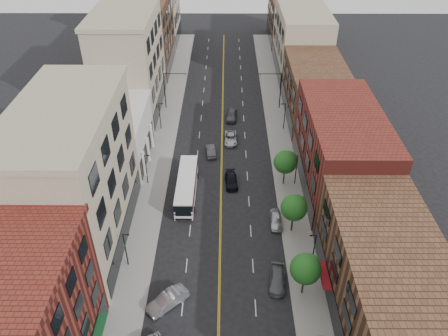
{
  "coord_description": "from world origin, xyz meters",
  "views": [
    {
      "loc": [
        0.73,
        -27.64,
        40.29
      ],
      "look_at": [
        0.44,
        21.16,
        5.0
      ],
      "focal_mm": 35.0,
      "sensor_mm": 36.0,
      "label": 1
    }
  ],
  "objects_px": {
    "car_lane_c": "(231,115)",
    "car_parked_mid": "(277,280)",
    "car_lane_behind": "(211,151)",
    "car_angle_b": "(168,300)",
    "car_lane_b": "(231,138)",
    "car_lane_a": "(231,181)",
    "city_bus": "(187,185)",
    "car_parked_far": "(276,220)"
  },
  "relations": [
    {
      "from": "car_lane_behind",
      "to": "car_lane_b",
      "type": "relative_size",
      "value": 0.85
    },
    {
      "from": "car_lane_b",
      "to": "car_parked_far",
      "type": "bearing_deg",
      "value": -73.5
    },
    {
      "from": "car_lane_a",
      "to": "car_lane_b",
      "type": "xyz_separation_m",
      "value": [
        0.0,
        11.89,
        -0.0
      ]
    },
    {
      "from": "car_parked_mid",
      "to": "car_lane_a",
      "type": "relative_size",
      "value": 1.0
    },
    {
      "from": "car_lane_c",
      "to": "car_parked_mid",
      "type": "bearing_deg",
      "value": -78.55
    },
    {
      "from": "city_bus",
      "to": "car_parked_far",
      "type": "distance_m",
      "value": 13.76
    },
    {
      "from": "car_parked_mid",
      "to": "car_lane_c",
      "type": "bearing_deg",
      "value": 103.2
    },
    {
      "from": "car_lane_behind",
      "to": "car_lane_c",
      "type": "distance_m",
      "value": 12.38
    },
    {
      "from": "car_lane_b",
      "to": "car_lane_c",
      "type": "xyz_separation_m",
      "value": [
        0.2,
        7.98,
        0.16
      ]
    },
    {
      "from": "car_parked_mid",
      "to": "car_lane_b",
      "type": "height_order",
      "value": "car_lane_b"
    },
    {
      "from": "car_lane_c",
      "to": "car_parked_far",
      "type": "bearing_deg",
      "value": -74.55
    },
    {
      "from": "car_angle_b",
      "to": "car_lane_behind",
      "type": "xyz_separation_m",
      "value": [
        3.8,
        29.66,
        -0.15
      ]
    },
    {
      "from": "car_parked_far",
      "to": "car_lane_b",
      "type": "distance_m",
      "value": 21.34
    },
    {
      "from": "car_angle_b",
      "to": "car_lane_a",
      "type": "height_order",
      "value": "car_angle_b"
    },
    {
      "from": "car_lane_behind",
      "to": "car_lane_a",
      "type": "distance_m",
      "value": 8.65
    },
    {
      "from": "city_bus",
      "to": "car_lane_behind",
      "type": "relative_size",
      "value": 2.96
    },
    {
      "from": "car_lane_a",
      "to": "car_lane_c",
      "type": "xyz_separation_m",
      "value": [
        0.2,
        19.87,
        0.16
      ]
    },
    {
      "from": "car_lane_a",
      "to": "car_lane_c",
      "type": "height_order",
      "value": "car_lane_c"
    },
    {
      "from": "car_parked_mid",
      "to": "car_lane_a",
      "type": "bearing_deg",
      "value": 111.3
    },
    {
      "from": "city_bus",
      "to": "car_parked_far",
      "type": "xyz_separation_m",
      "value": [
        12.32,
        -6.04,
        -1.05
      ]
    },
    {
      "from": "car_angle_b",
      "to": "car_lane_b",
      "type": "relative_size",
      "value": 1.05
    },
    {
      "from": "car_lane_behind",
      "to": "car_lane_c",
      "type": "relative_size",
      "value": 0.84
    },
    {
      "from": "car_angle_b",
      "to": "car_lane_a",
      "type": "relative_size",
      "value": 1.09
    },
    {
      "from": "car_lane_c",
      "to": "car_lane_b",
      "type": "bearing_deg",
      "value": -87.28
    },
    {
      "from": "car_lane_b",
      "to": "car_lane_c",
      "type": "relative_size",
      "value": 0.98
    },
    {
      "from": "car_parked_mid",
      "to": "car_lane_a",
      "type": "xyz_separation_m",
      "value": [
        -5.14,
        18.65,
        0.0
      ]
    },
    {
      "from": "car_lane_a",
      "to": "car_lane_b",
      "type": "relative_size",
      "value": 0.96
    },
    {
      "from": "car_lane_behind",
      "to": "car_lane_a",
      "type": "xyz_separation_m",
      "value": [
        3.3,
        -7.99,
        -0.01
      ]
    },
    {
      "from": "car_lane_a",
      "to": "car_parked_far",
      "type": "bearing_deg",
      "value": -59.56
    },
    {
      "from": "city_bus",
      "to": "car_lane_a",
      "type": "height_order",
      "value": "city_bus"
    },
    {
      "from": "car_lane_behind",
      "to": "car_lane_a",
      "type": "relative_size",
      "value": 0.89
    },
    {
      "from": "car_parked_mid",
      "to": "car_lane_c",
      "type": "xyz_separation_m",
      "value": [
        -4.95,
        38.53,
        0.16
      ]
    },
    {
      "from": "car_lane_a",
      "to": "car_lane_b",
      "type": "distance_m",
      "value": 11.89
    },
    {
      "from": "city_bus",
      "to": "car_lane_c",
      "type": "xyz_separation_m",
      "value": [
        6.62,
        22.44,
        -0.93
      ]
    },
    {
      "from": "car_angle_b",
      "to": "car_parked_far",
      "type": "height_order",
      "value": "car_angle_b"
    },
    {
      "from": "car_lane_b",
      "to": "car_lane_behind",
      "type": "bearing_deg",
      "value": -129.81
    },
    {
      "from": "car_lane_behind",
      "to": "car_angle_b",
      "type": "bearing_deg",
      "value": 75.25
    },
    {
      "from": "car_parked_mid",
      "to": "car_lane_behind",
      "type": "relative_size",
      "value": 1.12
    },
    {
      "from": "city_bus",
      "to": "car_lane_b",
      "type": "xyz_separation_m",
      "value": [
        6.42,
        14.46,
        -1.09
      ]
    },
    {
      "from": "car_lane_behind",
      "to": "car_parked_mid",
      "type": "bearing_deg",
      "value": 100.13
    },
    {
      "from": "car_parked_mid",
      "to": "car_parked_far",
      "type": "distance_m",
      "value": 10.07
    },
    {
      "from": "city_bus",
      "to": "car_lane_b",
      "type": "relative_size",
      "value": 2.52
    }
  ]
}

